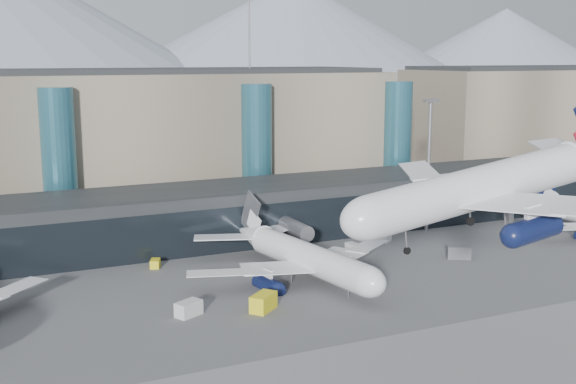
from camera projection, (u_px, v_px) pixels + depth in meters
The scene contains 15 objects.
ground at pixel (457, 342), 85.99m from camera, with size 900.00×900.00×0.00m, color #515154.
concourse at pixel (266, 210), 136.50m from camera, with size 170.00×27.00×10.00m.
terminal_main at pixel (97, 143), 152.97m from camera, with size 130.00×30.00×31.00m.
terminal_east at pixel (531, 122), 202.71m from camera, with size 70.00×30.00×31.00m.
teal_towers at pixel (164, 156), 143.13m from camera, with size 116.40×19.40×46.00m.
mountain_ridge at pixel (74, 35), 422.76m from camera, with size 910.00×400.00×110.00m.
lightmast_mid at pixel (429, 158), 138.53m from camera, with size 3.00×1.20×25.60m.
hero_jet at pixel (505, 171), 70.89m from camera, with size 35.50×36.44×11.74m.
jet_parked_mid at pixel (295, 245), 111.74m from camera, with size 38.75×38.95×12.62m.
veh_a at pixel (189, 309), 94.61m from camera, with size 3.48×1.96×1.96m, color #BDBDBD.
veh_b at pixel (155, 263), 116.34m from camera, with size 2.32×1.43×1.34m, color yellow.
veh_c at pixel (459, 252), 121.50m from camera, with size 3.87×2.04×2.15m, color #4E4E53.
veh_d at pixel (386, 238), 132.64m from camera, with size 2.64×1.41×1.51m, color #BDBDBD.
veh_g at pixel (353, 247), 125.93m from camera, with size 2.56×1.49×1.49m, color #BDBDBD.
veh_h at pixel (263, 302), 96.58m from camera, with size 4.14×2.18×2.29m, color yellow.
Camera 1 is at (-52.50, -65.13, 33.52)m, focal length 45.00 mm.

